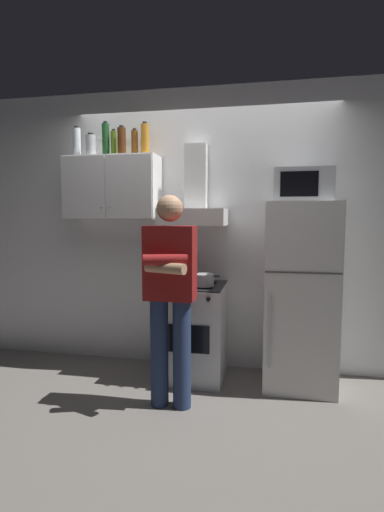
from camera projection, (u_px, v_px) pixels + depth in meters
name	position (u px, v px, depth m)	size (l,w,h in m)	color
ground_plane	(192.00, 388.00, 3.36)	(7.00, 7.00, 0.00)	slate
back_wall_tiled	(204.00, 230.00, 3.81)	(4.80, 0.10, 2.70)	white
upper_cabinet	(113.00, 188.00, 3.71)	(0.90, 0.37, 0.60)	silver
stove_oven	(192.00, 330.00, 3.57)	(0.60, 0.62, 0.87)	white
range_hood	(195.00, 204.00, 3.58)	(0.60, 0.44, 0.75)	white
refrigerator	(299.00, 295.00, 3.35)	(0.60, 0.62, 1.60)	white
microwave	(302.00, 186.00, 3.27)	(0.48, 0.37, 0.28)	#B7BABF
person_standing	(170.00, 293.00, 2.94)	(0.38, 0.33, 1.64)	navy
cooking_pot	(204.00, 280.00, 3.38)	(0.27, 0.17, 0.11)	#B7BABF
bottle_olive_oil	(114.00, 144.00, 3.69)	(0.06, 0.06, 0.26)	#4C6B19
bottle_vodka_clear	(77.00, 143.00, 3.74)	(0.07, 0.07, 0.30)	silver
bottle_canister_steel	(91.00, 146.00, 3.68)	(0.10, 0.10, 0.22)	#B2B5BA
bottle_beer_brown	(135.00, 143.00, 3.66)	(0.06, 0.06, 0.26)	brown
bottle_liquor_amber	(145.00, 140.00, 3.64)	(0.08, 0.08, 0.31)	#B7721E
bottle_rum_dark	(122.00, 141.00, 3.63)	(0.08, 0.08, 0.28)	#47230F
bottle_wine_green	(106.00, 140.00, 3.69)	(0.07, 0.07, 0.33)	#19471E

